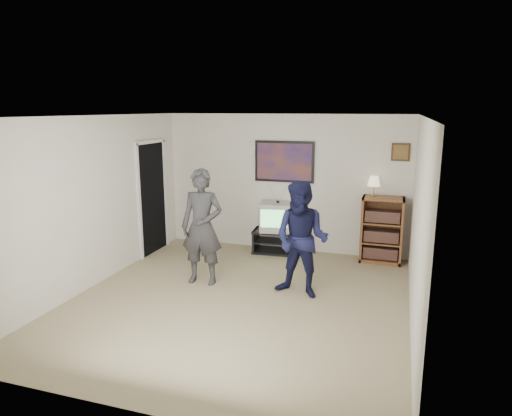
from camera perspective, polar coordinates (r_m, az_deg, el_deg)
The scene contains 13 objects.
room_shell at distance 6.36m, azimuth -1.21°, elevation 0.12°, with size 4.51×5.00×2.51m.
media_stand at distance 8.38m, azimuth 2.57°, elevation -4.18°, with size 0.88×0.53×0.42m.
crt_television at distance 8.25m, azimuth 2.73°, elevation -1.07°, with size 0.61×0.52×0.52m, color #A7A7A2, non-canonical shape.
bookshelf at distance 8.07m, azimuth 15.45°, elevation -2.65°, with size 0.69×0.39×1.13m, color brown, non-canonical shape.
table_lamp at distance 7.97m, azimuth 14.50°, elevation 2.65°, with size 0.21×0.21×0.34m, color beige, non-canonical shape.
person_tall at distance 6.83m, azimuth -6.76°, elevation -2.37°, with size 0.64×0.42×1.74m, color #2F2F31.
person_short at distance 6.36m, azimuth 5.72°, elevation -3.96°, with size 0.80×0.62×1.64m, color #131535.
controller_left at distance 6.89m, azimuth -5.81°, elevation 0.96°, with size 0.03×0.11×0.03m, color white.
controller_right at distance 6.47m, azimuth 6.53°, elevation -1.20°, with size 0.04×0.12×0.04m, color white.
poster at distance 8.31m, azimuth 3.55°, elevation 5.81°, with size 1.10×0.03×0.75m, color black.
air_vent at distance 8.43m, azimuth -0.07°, elevation 7.98°, with size 0.28×0.02×0.14m, color white.
small_picture at distance 8.04m, azimuth 17.63°, elevation 6.68°, with size 0.30×0.03×0.30m, color black.
doorway at distance 8.45m, azimuth -12.88°, elevation 1.17°, with size 0.03×0.85×2.00m, color black.
Camera 1 is at (2.01, -5.53, 2.60)m, focal length 32.00 mm.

